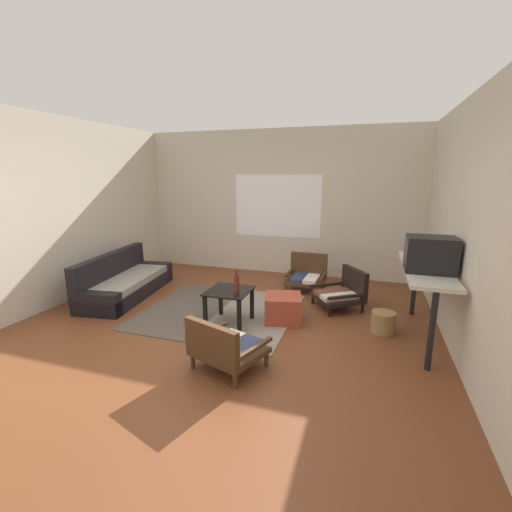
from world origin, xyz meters
name	(u,v)px	position (x,y,z in m)	size (l,w,h in m)	color
ground_plane	(211,338)	(0.00, 0.00, 0.00)	(7.80, 7.80, 0.00)	brown
far_wall_with_window	(278,203)	(0.00, 3.06, 1.35)	(5.60, 0.13, 2.70)	beige
side_wall_right	(479,232)	(2.66, 0.30, 1.35)	(0.12, 6.60, 2.70)	beige
side_wall_left	(44,213)	(-2.66, 0.30, 1.35)	(0.12, 6.60, 2.70)	beige
area_rug	(220,311)	(-0.24, 0.79, 0.01)	(2.06, 1.97, 0.01)	#4C4238
couch	(125,282)	(-1.95, 0.96, 0.21)	(0.95, 1.94, 0.67)	black
coffee_table	(229,298)	(0.05, 0.44, 0.36)	(0.53, 0.56, 0.46)	black
armchair_by_window	(307,274)	(0.74, 2.16, 0.26)	(0.64, 0.57, 0.59)	#472D19
armchair_striped_foreground	(224,346)	(0.42, -0.58, 0.25)	(0.79, 0.75, 0.55)	#472D19
armchair_corner	(343,291)	(1.38, 1.48, 0.24)	(0.83, 0.83, 0.56)	black
ottoman_orange	(283,308)	(0.68, 0.76, 0.17)	(0.46, 0.46, 0.35)	#993D28
console_shelf	(425,275)	(2.32, 0.79, 0.77)	(0.47, 1.60, 0.86)	beige
crt_television	(430,254)	(2.32, 0.60, 1.05)	(0.49, 0.37, 0.38)	black
clay_vase	(423,250)	(2.32, 1.16, 0.97)	(0.25, 0.25, 0.32)	#A87047
glass_bottle	(237,284)	(0.20, 0.32, 0.59)	(0.07, 0.07, 0.31)	#5B2319
wicker_basket	(383,322)	(1.92, 0.79, 0.13)	(0.28, 0.28, 0.26)	olive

